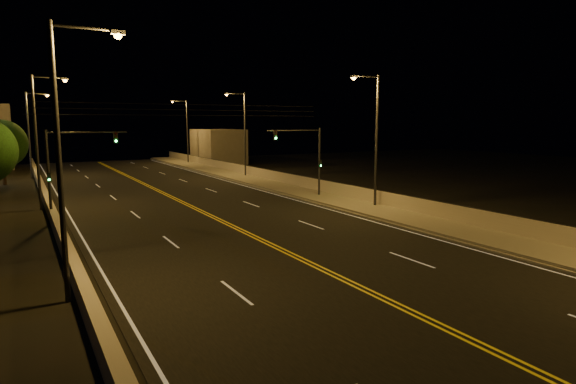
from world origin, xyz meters
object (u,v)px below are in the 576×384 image
traffic_signal_left (65,163)px  tree_2 (1,144)px  streetlight_4 (66,146)px  streetlight_1 (374,133)px  streetlight_6 (31,129)px  streetlight_2 (243,129)px  traffic_signal_right (309,154)px  streetlight_3 (186,128)px  streetlight_5 (40,134)px

traffic_signal_left → tree_2: size_ratio=0.89×
streetlight_4 → streetlight_1: bearing=23.6°
streetlight_4 → streetlight_6: bearing=90.0°
streetlight_1 → streetlight_2: (0.00, 23.65, 0.00)m
streetlight_4 → streetlight_6: size_ratio=1.00×
streetlight_1 → streetlight_6: size_ratio=1.00×
streetlight_4 → streetlight_2: bearing=57.0°
streetlight_4 → tree_2: bearing=94.2°
traffic_signal_right → streetlight_4: bearing=-141.5°
streetlight_3 → streetlight_4: size_ratio=1.00×
streetlight_1 → tree_2: size_ratio=1.45×
traffic_signal_right → tree_2: 32.90m
traffic_signal_right → traffic_signal_left: bearing=180.0°
streetlight_1 → tree_2: (-24.41, 30.16, -1.38)m
streetlight_3 → streetlight_4: (-21.48, -54.82, 0.00)m
streetlight_4 → tree_2: (-2.93, 39.53, -1.38)m
streetlight_4 → streetlight_3: bearing=68.6°
streetlight_3 → streetlight_4: same height
streetlight_1 → streetlight_3: same height
streetlight_1 → traffic_signal_left: 21.42m
streetlight_5 → streetlight_6: size_ratio=1.00×
streetlight_6 → traffic_signal_right: bearing=-55.1°
traffic_signal_right → tree_2: bearing=134.0°
streetlight_2 → streetlight_4: same height
streetlight_4 → traffic_signal_left: bearing=85.9°
streetlight_6 → streetlight_2: bearing=-28.0°
streetlight_4 → traffic_signal_right: bearing=38.5°
streetlight_1 → traffic_signal_right: 6.93m
tree_2 → traffic_signal_left: bearing=-80.2°
tree_2 → streetlight_5: bearing=-80.8°
streetlight_2 → tree_2: size_ratio=1.45×
streetlight_2 → streetlight_4: bearing=-123.0°
streetlight_2 → streetlight_3: (0.00, 21.80, 0.00)m
streetlight_2 → traffic_signal_right: 17.32m
streetlight_5 → streetlight_4: bearing=-90.0°
streetlight_4 → streetlight_5: 21.40m
streetlight_6 → streetlight_4: bearing=-90.0°
streetlight_2 → traffic_signal_left: (-20.33, -17.15, -1.85)m
streetlight_1 → streetlight_4: size_ratio=1.00×
streetlight_1 → traffic_signal_left: (-20.33, 6.50, -1.85)m
streetlight_2 → streetlight_3: size_ratio=1.00×
traffic_signal_left → tree_2: bearing=99.8°
streetlight_6 → traffic_signal_right: size_ratio=1.64×
streetlight_3 → traffic_signal_right: streetlight_3 is taller
streetlight_1 → streetlight_3: size_ratio=1.00×
traffic_signal_right → streetlight_2: bearing=84.8°
streetlight_5 → traffic_signal_left: streetlight_5 is taller
streetlight_4 → streetlight_6: (0.00, 44.45, 0.00)m
streetlight_6 → tree_2: (-2.93, -4.92, -1.38)m
streetlight_1 → streetlight_5: bearing=150.7°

